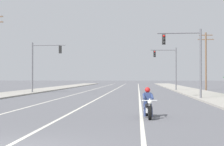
# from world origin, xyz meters

# --- Properties ---
(lane_stripe_center) EXTENTS (0.16, 100.00, 0.01)m
(lane_stripe_center) POSITION_xyz_m (-0.13, 45.00, 0.00)
(lane_stripe_center) COLOR beige
(lane_stripe_center) RESTS_ON ground
(lane_stripe_left) EXTENTS (0.16, 100.00, 0.01)m
(lane_stripe_left) POSITION_xyz_m (-3.65, 45.00, 0.00)
(lane_stripe_left) COLOR beige
(lane_stripe_left) RESTS_ON ground
(lane_stripe_right) EXTENTS (0.16, 100.00, 0.01)m
(lane_stripe_right) POSITION_xyz_m (3.68, 45.00, 0.00)
(lane_stripe_right) COLOR beige
(lane_stripe_right) RESTS_ON ground
(sidewalk_kerb_right) EXTENTS (4.40, 110.00, 0.14)m
(sidewalk_kerb_right) POSITION_xyz_m (10.79, 40.00, 0.07)
(sidewalk_kerb_right) COLOR #9E998E
(sidewalk_kerb_right) RESTS_ON ground
(sidewalk_kerb_left) EXTENTS (4.40, 110.00, 0.14)m
(sidewalk_kerb_left) POSITION_xyz_m (-10.79, 40.00, 0.07)
(sidewalk_kerb_left) COLOR #9E998E
(sidewalk_kerb_left) RESTS_ON ground
(motorcycle_with_rider) EXTENTS (0.70, 2.19, 1.46)m
(motorcycle_with_rider) POSITION_xyz_m (4.00, 7.90, 0.59)
(motorcycle_with_rider) COLOR black
(motorcycle_with_rider) RESTS_ON ground
(traffic_signal_near_right) EXTENTS (3.85, 0.37, 6.20)m
(traffic_signal_near_right) POSITION_xyz_m (7.94, 21.69, 4.03)
(traffic_signal_near_right) COLOR #56565B
(traffic_signal_near_right) RESTS_ON ground
(traffic_signal_near_left) EXTENTS (4.18, 0.37, 6.20)m
(traffic_signal_near_left) POSITION_xyz_m (-8.14, 31.87, 4.05)
(traffic_signal_near_left) COLOR #56565B
(traffic_signal_near_left) RESTS_ON ground
(traffic_signal_mid_right) EXTENTS (3.67, 0.51, 6.20)m
(traffic_signal_mid_right) POSITION_xyz_m (7.95, 40.28, 4.02)
(traffic_signal_mid_right) COLOR #56565B
(traffic_signal_mid_right) RESTS_ON ground
(utility_pole_right_far) EXTENTS (2.36, 0.26, 8.71)m
(utility_pole_right_far) POSITION_xyz_m (13.76, 43.41, 4.72)
(utility_pole_right_far) COLOR brown
(utility_pole_right_far) RESTS_ON ground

